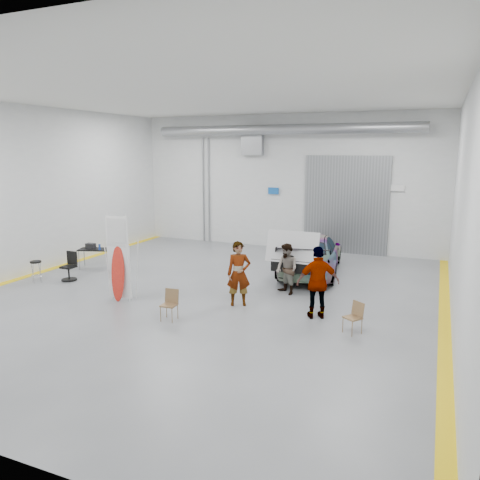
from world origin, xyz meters
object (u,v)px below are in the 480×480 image
at_px(person_b, 287,269).
at_px(office_chair, 70,268).
at_px(surfboard_display, 118,265).
at_px(shop_stool, 36,272).
at_px(person_c, 318,283).
at_px(sedan_car, 311,253).
at_px(folding_chair_far, 352,324).
at_px(work_table, 94,249).
at_px(person_a, 239,274).
at_px(folding_chair_near, 169,311).

bearing_deg(person_b, office_chair, -133.60).
relative_size(person_b, surfboard_display, 0.59).
bearing_deg(shop_stool, person_b, 14.71).
xyz_separation_m(person_b, person_c, (1.41, -1.73, 0.18)).
xyz_separation_m(sedan_car, person_b, (-0.03, -2.82, 0.07)).
height_order(surfboard_display, folding_chair_far, surfboard_display).
bearing_deg(work_table, folding_chair_far, -14.72).
distance_m(surfboard_display, folding_chair_far, 6.91).
distance_m(sedan_car, person_c, 4.76).
bearing_deg(folding_chair_far, person_a, -158.60).
xyz_separation_m(folding_chair_near, work_table, (-5.56, 3.67, 0.50)).
xyz_separation_m(sedan_car, person_c, (1.38, -4.55, 0.25)).
relative_size(person_b, shop_stool, 2.12).
xyz_separation_m(shop_stool, work_table, (0.46, 2.38, 0.38)).
distance_m(person_c, shop_stool, 9.60).
bearing_deg(office_chair, folding_chair_near, -21.96).
bearing_deg(office_chair, person_c, -2.93).
bearing_deg(person_a, sedan_car, 50.62).
xyz_separation_m(sedan_car, office_chair, (-7.39, -4.26, -0.30)).
xyz_separation_m(surfboard_display, folding_chair_near, (2.24, -0.81, -0.84)).
distance_m(folding_chair_near, office_chair, 5.58).
height_order(person_a, folding_chair_far, person_a).
distance_m(shop_stool, office_chair, 1.07).
relative_size(person_a, shop_stool, 2.49).
height_order(person_a, folding_chair_near, person_a).
bearing_deg(person_c, office_chair, -28.48).
xyz_separation_m(person_a, folding_chair_near, (-1.20, -1.86, -0.69)).
xyz_separation_m(person_b, shop_stool, (-8.17, -2.14, -0.42)).
relative_size(surfboard_display, work_table, 2.04).
height_order(sedan_car, office_chair, sedan_car).
distance_m(person_a, work_table, 7.00).
xyz_separation_m(person_a, office_chair, (-6.41, 0.13, -0.51)).
bearing_deg(person_b, folding_chair_near, -86.74).
bearing_deg(folding_chair_near, folding_chair_far, 7.92).
bearing_deg(person_c, surfboard_display, -17.82).
distance_m(person_b, person_c, 2.24).
bearing_deg(person_c, person_b, -77.47).
xyz_separation_m(sedan_car, shop_stool, (-8.20, -4.97, -0.35)).
bearing_deg(folding_chair_near, surfboard_display, 155.95).
xyz_separation_m(folding_chair_far, work_table, (-10.17, 2.67, 0.51)).
xyz_separation_m(person_b, work_table, (-7.71, 0.23, -0.04)).
bearing_deg(shop_stool, folding_chair_far, -1.59).
bearing_deg(shop_stool, sedan_car, 31.21).
bearing_deg(folding_chair_far, person_c, -178.35).
xyz_separation_m(person_a, person_b, (0.95, 1.58, -0.14)).
height_order(sedan_car, person_a, person_a).
bearing_deg(folding_chair_near, office_chair, 154.87).
relative_size(person_c, surfboard_display, 0.73).
relative_size(person_c, folding_chair_near, 2.41).
bearing_deg(folding_chair_far, office_chair, -150.18).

